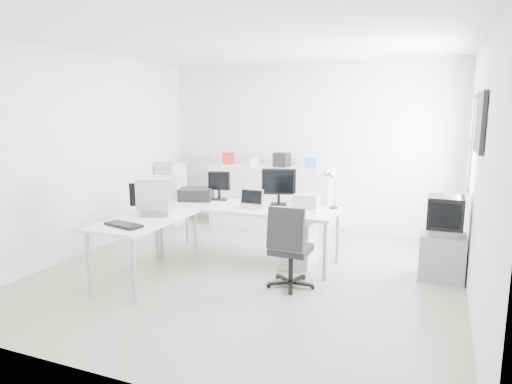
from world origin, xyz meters
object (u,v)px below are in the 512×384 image
at_px(tv_cabinet, 442,257).
at_px(sideboard, 271,197).
at_px(office_chair, 291,245).
at_px(filing_cabinet, 172,194).
at_px(lcd_monitor_small, 219,186).
at_px(drawer_pedestal, 298,243).
at_px(lcd_monitor_large, 279,187).
at_px(crt_monitor, 157,197).
at_px(side_desk, 147,249).
at_px(crt_tv, 445,216).
at_px(main_desk, 248,233).
at_px(inkjet_printer, 196,194).
at_px(laser_printer, 307,201).
at_px(laptop, 248,199).

distance_m(tv_cabinet, sideboard, 3.20).
xyz_separation_m(office_chair, filing_cabinet, (-2.89, 2.02, 0.05)).
relative_size(lcd_monitor_small, office_chair, 0.40).
xyz_separation_m(drawer_pedestal, lcd_monitor_small, (-1.25, 0.20, 0.65)).
xyz_separation_m(lcd_monitor_large, crt_monitor, (-1.20, -1.10, -0.02)).
height_order(side_desk, crt_tv, crt_tv).
xyz_separation_m(main_desk, office_chair, (0.83, -0.68, 0.11)).
relative_size(drawer_pedestal, lcd_monitor_large, 1.25).
bearing_deg(sideboard, crt_tv, -29.28).
xyz_separation_m(drawer_pedestal, crt_monitor, (-1.55, -0.90, 0.67)).
xyz_separation_m(inkjet_printer, filing_cabinet, (-1.21, 1.24, -0.29)).
xyz_separation_m(laser_printer, crt_monitor, (-1.60, -1.07, 0.13)).
height_order(laptop, tv_cabinet, laptop).
height_order(inkjet_printer, lcd_monitor_large, lcd_monitor_large).
relative_size(side_desk, office_chair, 1.43).
bearing_deg(tv_cabinet, sideboard, 150.72).
xyz_separation_m(sideboard, filing_cabinet, (-1.72, -0.44, 0.01)).
height_order(inkjet_printer, sideboard, sideboard).
bearing_deg(side_desk, crt_monitor, 90.00).
distance_m(drawer_pedestal, crt_monitor, 1.91).
height_order(main_desk, lcd_monitor_large, lcd_monitor_large).
bearing_deg(crt_monitor, side_desk, -107.66).
height_order(main_desk, inkjet_printer, inkjet_printer).
bearing_deg(drawer_pedestal, filing_cabinet, 154.85).
relative_size(main_desk, office_chair, 2.45).
xyz_separation_m(office_chair, sideboard, (-1.17, 2.46, 0.04)).
distance_m(side_desk, laser_printer, 2.13).
distance_m(inkjet_printer, lcd_monitor_large, 1.22).
relative_size(office_chair, filing_cabinet, 0.90).
bearing_deg(office_chair, main_desk, 140.94).
distance_m(inkjet_printer, laser_printer, 1.60).
bearing_deg(drawer_pedestal, sideboard, 120.87).
xyz_separation_m(tv_cabinet, sideboard, (-2.78, 1.56, 0.25)).
bearing_deg(office_chair, crt_monitor, -174.03).
bearing_deg(lcd_monitor_large, filing_cabinet, 138.21).
xyz_separation_m(side_desk, crt_tv, (3.29, 1.33, 0.41)).
relative_size(laptop, filing_cabinet, 0.33).
relative_size(side_desk, drawer_pedestal, 2.33).
distance_m(inkjet_printer, tv_cabinet, 3.34).
bearing_deg(crt_tv, side_desk, -158.09).
bearing_deg(crt_tv, drawer_pedestal, -174.27).
bearing_deg(filing_cabinet, lcd_monitor_large, -24.44).
distance_m(laser_printer, filing_cabinet, 3.04).
bearing_deg(side_desk, main_desk, 52.31).
bearing_deg(tv_cabinet, side_desk, -158.09).
height_order(main_desk, sideboard, sideboard).
distance_m(drawer_pedestal, tv_cabinet, 1.75).
relative_size(side_desk, laptop, 3.85).
relative_size(laser_printer, office_chair, 0.32).
bearing_deg(crt_tv, filing_cabinet, 166.04).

